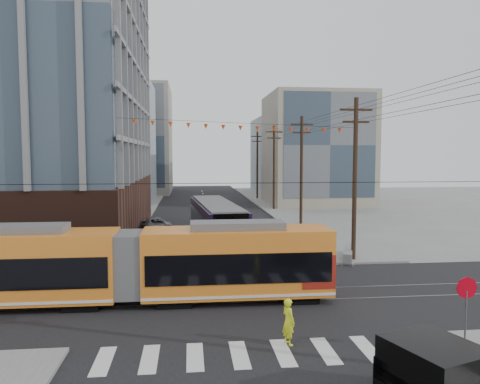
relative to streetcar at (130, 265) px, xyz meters
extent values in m
plane|color=slate|center=(5.43, -3.42, -1.89)|extent=(160.00, 160.00, 0.00)
cube|color=#8C99A5|center=(-11.57, 48.58, 7.11)|extent=(18.00, 16.00, 18.00)
cube|color=gray|center=(21.43, 44.58, 6.11)|extent=(14.00, 14.00, 16.00)
cube|color=gray|center=(-8.57, 68.58, 8.11)|extent=(16.00, 18.00, 20.00)
cube|color=#8C99A5|center=(23.43, 64.58, 5.11)|extent=(16.00, 16.00, 14.00)
cylinder|color=black|center=(13.93, 52.58, 3.61)|extent=(0.30, 0.30, 11.00)
imported|color=#8F909F|center=(-0.12, 9.30, -1.08)|extent=(3.14, 5.21, 1.62)
imported|color=#C2B4B7|center=(0.43, 14.74, -1.26)|extent=(2.06, 4.47, 1.26)
imported|color=slate|center=(-0.65, 21.10, -1.16)|extent=(4.34, 5.83, 1.47)
imported|color=#E0F020|center=(6.58, -5.68, -1.00)|extent=(0.65, 0.77, 1.79)
cube|color=slate|center=(13.73, 8.05, -1.51)|extent=(2.16, 3.87, 0.76)
camera|label=1|loc=(2.87, -22.68, 5.32)|focal=35.00mm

